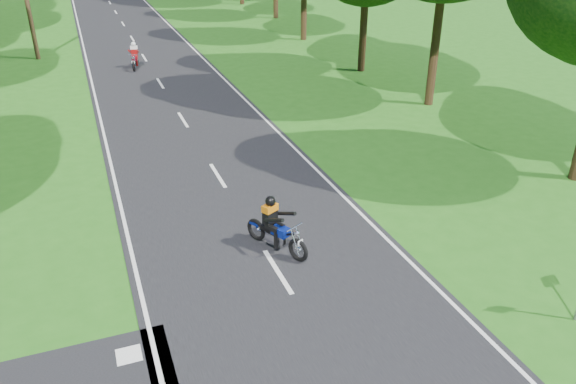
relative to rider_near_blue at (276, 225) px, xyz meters
name	(u,v)px	position (x,y,z in m)	size (l,w,h in m)	color
ground	(309,321)	(-0.31, -2.95, -0.78)	(160.00, 160.00, 0.00)	#205C15
main_road	(110,3)	(-0.31, 47.05, -0.77)	(7.00, 140.00, 0.02)	black
road_markings	(110,5)	(-0.45, 45.17, -0.75)	(7.40, 140.00, 0.01)	silver
rider_near_blue	(276,225)	(0.00, 0.00, 0.00)	(0.61, 1.82, 1.51)	navy
rider_far_red	(134,55)	(-1.10, 20.69, -0.04)	(0.57, 1.72, 1.43)	#B70E26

